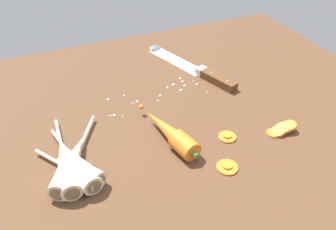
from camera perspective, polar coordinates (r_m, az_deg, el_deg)
The scene contains 11 objects.
ground_plane at distance 85.68cm, azimuth -0.53°, elevation -1.13°, with size 120.00×90.00×4.00cm, color brown.
chefs_knife at distance 103.83cm, azimuth 3.01°, elevation 8.03°, with size 14.23×33.98×4.18cm.
whole_carrot at distance 76.08cm, azimuth 0.41°, elevation -2.92°, with size 7.66×20.85×4.20cm.
parsnip_front at distance 71.93cm, azimuth -15.30°, elevation -7.56°, with size 13.55×21.89×4.00cm.
parsnip_mid_left at distance 71.96cm, azimuth -16.12°, elevation -7.73°, with size 4.44×23.94×4.00cm.
parsnip_mid_right at distance 70.38cm, azimuth -14.40°, elevation -8.59°, with size 11.64×15.75×4.00cm.
parsnip_back at distance 71.24cm, azimuth -14.19°, elevation -7.86°, with size 6.72×20.86×4.00cm.
carrot_slice_stack at distance 83.05cm, azimuth 17.81°, elevation -2.19°, with size 6.99×3.41×2.45cm.
carrot_slice_stray_near at distance 72.13cm, azimuth 9.52°, elevation -8.18°, with size 4.37×4.37×0.70cm.
carrot_slice_stray_mid at distance 79.02cm, azimuth 9.50°, elevation -3.39°, with size 4.01×4.01×0.70cm.
mince_crumbs at distance 92.29cm, azimuth -1.03°, elevation 3.81°, with size 26.37×10.60×0.87cm.
Camera 1 is at (-25.97, -62.08, 51.04)cm, focal length 37.91 mm.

